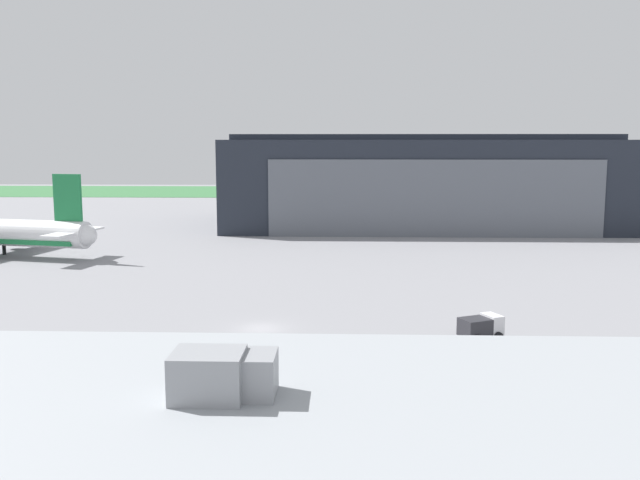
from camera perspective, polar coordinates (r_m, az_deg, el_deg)
ground_plane at (r=65.80m, az=-4.89°, el=-7.28°), size 440.00×440.00×0.00m
grass_field_strip at (r=245.49m, az=0.20°, el=4.00°), size 440.00×56.00×0.08m
maintenance_hangar at (r=148.56m, az=8.47°, el=4.75°), size 80.63×40.76×19.00m
pushback_tractor at (r=63.19m, az=13.10°, el=-6.97°), size 4.16×3.60×2.21m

